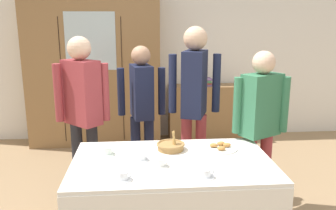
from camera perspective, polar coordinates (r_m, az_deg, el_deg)
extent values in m
cube|color=silver|center=(5.45, -2.10, 8.80)|extent=(6.40, 0.10, 2.70)
cylinder|color=olive|center=(3.28, -11.49, -13.02)|extent=(0.07, 0.07, 0.70)
cylinder|color=olive|center=(3.37, 11.32, -12.23)|extent=(0.07, 0.07, 0.70)
cube|color=white|center=(2.80, 0.67, -9.20)|extent=(1.57, 0.95, 0.03)
cube|color=white|center=(2.44, 1.73, -16.43)|extent=(1.57, 0.01, 0.24)
cube|color=olive|center=(5.22, -11.89, 5.43)|extent=(1.89, 0.45, 2.18)
cube|color=silver|center=(4.95, -12.46, 10.05)|extent=(0.68, 0.01, 0.78)
cube|color=black|center=(5.09, -16.80, 3.69)|extent=(0.01, 0.01, 1.74)
cube|color=black|center=(4.98, -7.38, 3.95)|extent=(0.01, 0.01, 1.74)
cube|color=olive|center=(5.45, 6.05, -1.18)|extent=(1.12, 0.35, 0.84)
cube|color=#664C7A|center=(5.36, 6.17, 3.31)|extent=(0.17, 0.23, 0.03)
cube|color=#99332D|center=(5.35, 6.17, 3.57)|extent=(0.13, 0.20, 0.02)
cube|color=#3D754C|center=(5.35, 6.18, 3.90)|extent=(0.14, 0.21, 0.04)
cube|color=#664C7A|center=(5.34, 6.19, 4.23)|extent=(0.18, 0.23, 0.02)
cylinder|color=white|center=(2.80, -4.41, -8.85)|extent=(0.13, 0.13, 0.01)
cylinder|color=white|center=(2.79, -4.42, -8.26)|extent=(0.08, 0.08, 0.05)
torus|color=white|center=(2.79, -3.63, -8.19)|extent=(0.04, 0.01, 0.04)
cylinder|color=white|center=(2.52, 6.12, -11.50)|extent=(0.13, 0.13, 0.01)
cylinder|color=white|center=(2.51, 6.14, -10.85)|extent=(0.08, 0.08, 0.05)
torus|color=white|center=(2.52, 7.01, -10.75)|extent=(0.04, 0.01, 0.04)
cylinder|color=silver|center=(2.95, -9.82, -7.85)|extent=(0.13, 0.13, 0.01)
cylinder|color=silver|center=(2.94, -9.84, -7.28)|extent=(0.08, 0.08, 0.05)
torus|color=silver|center=(2.93, -9.10, -7.22)|extent=(0.04, 0.01, 0.04)
cylinder|color=white|center=(2.49, -7.30, -11.90)|extent=(0.13, 0.13, 0.01)
cylinder|color=white|center=(2.48, -7.33, -11.24)|extent=(0.08, 0.08, 0.05)
torus|color=white|center=(2.47, -6.43, -11.18)|extent=(0.04, 0.01, 0.04)
cylinder|color=#47230F|center=(2.47, -7.34, -10.79)|extent=(0.06, 0.06, 0.01)
cylinder|color=white|center=(2.68, -1.23, -9.87)|extent=(0.13, 0.13, 0.01)
cylinder|color=white|center=(2.67, -1.24, -9.25)|extent=(0.08, 0.08, 0.05)
torus|color=white|center=(2.67, -0.41, -9.17)|extent=(0.04, 0.01, 0.04)
cylinder|color=#9E7542|center=(3.00, 0.43, -6.81)|extent=(0.22, 0.22, 0.05)
torus|color=#9E7542|center=(2.99, 0.44, -6.36)|extent=(0.24, 0.24, 0.02)
cylinder|color=tan|center=(2.97, 0.97, -5.53)|extent=(0.03, 0.04, 0.12)
cylinder|color=tan|center=(2.98, 1.01, -5.44)|extent=(0.04, 0.04, 0.12)
cylinder|color=tan|center=(2.99, 0.92, -5.35)|extent=(0.02, 0.04, 0.12)
cylinder|color=white|center=(3.05, 8.53, -6.98)|extent=(0.28, 0.28, 0.01)
ellipsoid|color=#BC7F3D|center=(3.08, 9.52, -6.40)|extent=(0.07, 0.05, 0.04)
ellipsoid|color=#BC7F3D|center=(3.10, 8.59, -6.18)|extent=(0.07, 0.05, 0.04)
ellipsoid|color=#BC7F3D|center=(3.05, 7.41, -6.49)|extent=(0.07, 0.05, 0.04)
ellipsoid|color=#BC7F3D|center=(2.99, 8.64, -6.95)|extent=(0.07, 0.05, 0.04)
cube|color=silver|center=(2.90, 4.47, -8.09)|extent=(0.10, 0.01, 0.00)
ellipsoid|color=silver|center=(2.91, 5.55, -8.02)|extent=(0.03, 0.02, 0.01)
cube|color=silver|center=(2.65, -4.93, -10.27)|extent=(0.10, 0.01, 0.00)
ellipsoid|color=silver|center=(2.65, -3.72, -10.21)|extent=(0.03, 0.02, 0.01)
cube|color=silver|center=(2.73, -9.68, -9.69)|extent=(0.10, 0.01, 0.00)
ellipsoid|color=silver|center=(2.72, -8.51, -9.66)|extent=(0.03, 0.02, 0.01)
cylinder|color=#191E38|center=(4.01, -5.23, -7.23)|extent=(0.11, 0.11, 0.76)
cylinder|color=#191E38|center=(4.01, -3.07, -7.18)|extent=(0.11, 0.11, 0.76)
cube|color=#191E38|center=(3.83, -4.32, 2.19)|extent=(0.26, 0.39, 0.57)
sphere|color=tan|center=(3.77, -4.42, 8.01)|extent=(0.21, 0.21, 0.21)
cylinder|color=#191E38|center=(3.83, -7.61, 2.13)|extent=(0.08, 0.08, 0.52)
cylinder|color=#191E38|center=(3.83, -1.03, 2.25)|extent=(0.08, 0.08, 0.52)
cylinder|color=#232328|center=(3.68, -14.34, -9.11)|extent=(0.11, 0.11, 0.82)
cylinder|color=#232328|center=(3.65, -11.99, -9.13)|extent=(0.11, 0.11, 0.82)
cube|color=#933338|center=(3.45, -13.80, 1.98)|extent=(0.40, 0.39, 0.62)
sphere|color=#DBB293|center=(3.40, -14.21, 8.93)|extent=(0.22, 0.22, 0.22)
cylinder|color=#933338|center=(3.50, -17.37, 1.88)|extent=(0.08, 0.08, 0.56)
cylinder|color=#933338|center=(3.43, -10.17, 2.06)|extent=(0.08, 0.08, 0.56)
cylinder|color=#933338|center=(3.71, 2.97, -8.11)|extent=(0.11, 0.11, 0.87)
cylinder|color=#933338|center=(3.73, 5.27, -8.02)|extent=(0.11, 0.11, 0.87)
cube|color=#191E38|center=(3.51, 4.33, 3.50)|extent=(0.31, 0.41, 0.65)
sphere|color=tan|center=(3.46, 4.46, 10.72)|extent=(0.23, 0.23, 0.23)
cylinder|color=#191E38|center=(3.48, 0.75, 3.46)|extent=(0.08, 0.08, 0.58)
cylinder|color=#191E38|center=(3.55, 7.84, 3.53)|extent=(0.08, 0.08, 0.58)
cylinder|color=#933338|center=(3.51, 13.02, -10.68)|extent=(0.11, 0.11, 0.76)
cylinder|color=#933338|center=(3.56, 15.36, -10.49)|extent=(0.11, 0.11, 0.76)
cube|color=#33704C|center=(3.32, 14.86, 0.00)|extent=(0.41, 0.35, 0.57)
sphere|color=#DBB293|center=(3.25, 15.27, 6.68)|extent=(0.21, 0.21, 0.21)
cylinder|color=#33704C|center=(3.25, 11.20, -0.07)|extent=(0.08, 0.08, 0.52)
cylinder|color=#33704C|center=(3.40, 18.36, 0.07)|extent=(0.08, 0.08, 0.52)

